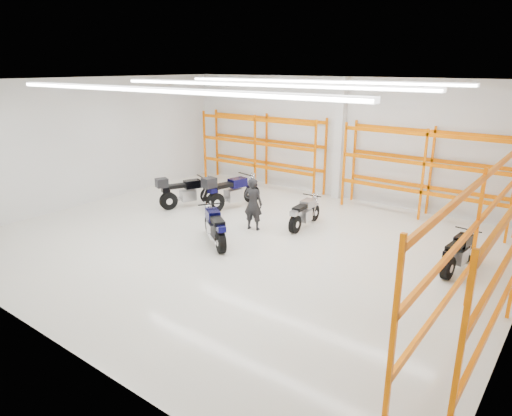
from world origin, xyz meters
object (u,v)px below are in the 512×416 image
Objects in this scene: motorcycle_main at (215,228)px; motorcycle_back_d at (458,254)px; motorcycle_back_c at (304,214)px; motorcycle_back_a at (183,192)px; motorcycle_back_b at (229,192)px; structural_column at (340,139)px; standing_man at (253,204)px.

motorcycle_back_d is at bearing 20.94° from motorcycle_main.
motorcycle_back_c is 0.98× the size of motorcycle_back_d.
motorcycle_back_c is (4.56, 0.76, -0.11)m from motorcycle_back_a.
motorcycle_back_d is at bearing -3.96° from motorcycle_back_b.
motorcycle_main reaches higher than motorcycle_back_c.
motorcycle_back_b is at bearing 31.45° from motorcycle_back_a.
motorcycle_back_a reaches higher than motorcycle_back_c.
motorcycle_back_c is (1.28, 2.72, -0.05)m from motorcycle_main.
standing_man is at bearing -94.90° from structural_column.
structural_column is at bearing -109.76° from standing_man.
motorcycle_back_c is at bearing -1.88° from motorcycle_back_b.
motorcycle_main is at bearing 71.41° from standing_man.
motorcycle_back_b reaches higher than motorcycle_back_d.
motorcycle_back_b is at bearing 176.04° from motorcycle_back_d.
motorcycle_back_b is 2.32m from standing_man.
motorcycle_back_d is (5.97, 2.28, -0.04)m from motorcycle_main.
motorcycle_back_c is 1.17× the size of standing_man.
motorcycle_main is 0.95× the size of motorcycle_back_c.
motorcycle_main is 0.85× the size of motorcycle_back_a.
motorcycle_back_b reaches higher than motorcycle_main.
motorcycle_back_b is 1.49× the size of standing_man.
standing_man is at bearing -137.18° from motorcycle_back_c.
standing_man is at bearing -173.71° from motorcycle_back_d.
motorcycle_back_a is at bearing -130.45° from structural_column.
structural_column is at bearing 142.82° from motorcycle_back_d.
motorcycle_back_b is at bearing -45.86° from standing_man.
standing_man is (-5.86, -0.65, 0.37)m from motorcycle_back_d.
motorcycle_main is 0.75× the size of motorcycle_back_b.
motorcycle_back_c is 0.43× the size of structural_column.
standing_man is 0.36× the size of structural_column.
structural_column reaches higher than motorcycle_back_c.
motorcycle_back_c is 4.71m from motorcycle_back_d.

